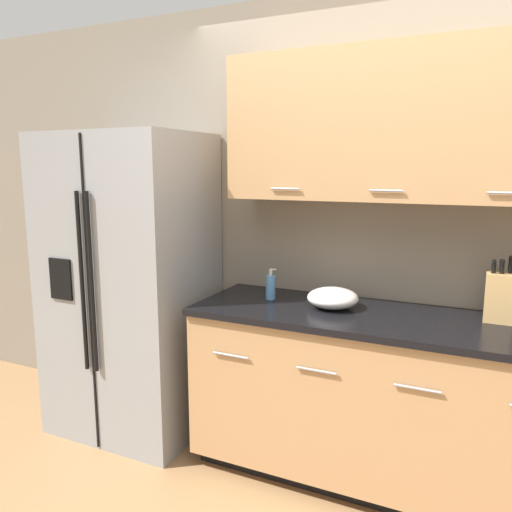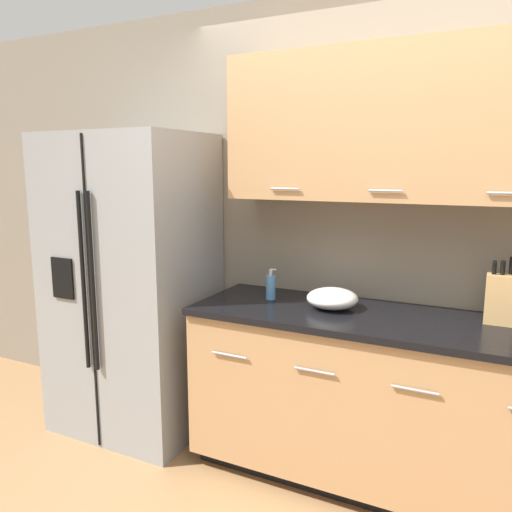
# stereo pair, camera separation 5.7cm
# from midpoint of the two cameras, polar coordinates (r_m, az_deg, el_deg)

# --- Properties ---
(wall_back) EXTENTS (10.00, 0.39, 2.60)m
(wall_back) POSITION_cam_midpoint_polar(r_m,az_deg,el_deg) (2.79, 15.46, 5.28)
(wall_back) COLOR gray
(wall_back) RESTS_ON ground_plane
(counter_unit) EXTENTS (1.94, 0.64, 0.92)m
(counter_unit) POSITION_cam_midpoint_polar(r_m,az_deg,el_deg) (2.76, 13.08, -15.62)
(counter_unit) COLOR black
(counter_unit) RESTS_ON ground_plane
(refrigerator) EXTENTS (0.93, 0.73, 1.85)m
(refrigerator) POSITION_cam_midpoint_polar(r_m,az_deg,el_deg) (3.23, -14.65, -3.26)
(refrigerator) COLOR gray
(refrigerator) RESTS_ON ground_plane
(knife_block) EXTENTS (0.13, 0.11, 0.32)m
(knife_block) POSITION_cam_midpoint_polar(r_m,az_deg,el_deg) (2.65, 25.51, -4.19)
(knife_block) COLOR tan
(knife_block) RESTS_ON counter_unit
(soap_dispenser) EXTENTS (0.06, 0.05, 0.18)m
(soap_dispenser) POSITION_cam_midpoint_polar(r_m,az_deg,el_deg) (2.81, 1.10, -3.52)
(soap_dispenser) COLOR #4C7FB2
(soap_dispenser) RESTS_ON counter_unit
(mixing_bowl) EXTENTS (0.27, 0.27, 0.11)m
(mixing_bowl) POSITION_cam_midpoint_polar(r_m,az_deg,el_deg) (2.67, 8.16, -4.76)
(mixing_bowl) COLOR white
(mixing_bowl) RESTS_ON counter_unit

